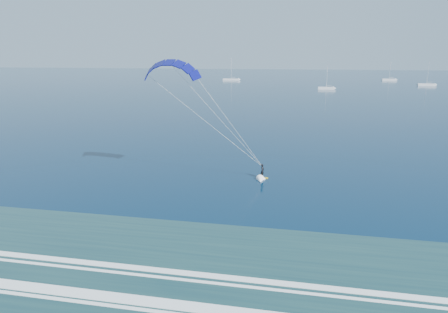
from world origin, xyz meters
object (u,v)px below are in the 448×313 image
sailboat_3 (427,85)px  sailboat_0 (231,79)px  kitesurfer_rig (216,116)px  sailboat_1 (326,88)px  sailboat_2 (389,80)px

sailboat_3 → sailboat_0: bearing=167.5°
kitesurfer_rig → sailboat_0: (-35.47, 209.26, -8.09)m
kitesurfer_rig → sailboat_1: (21.57, 150.30, -8.11)m
kitesurfer_rig → sailboat_1: 152.05m
sailboat_0 → sailboat_1: 82.04m
sailboat_2 → sailboat_3: bearing=-75.5°
sailboat_1 → sailboat_0: bearing=134.0°
sailboat_1 → sailboat_3: sailboat_3 is taller
sailboat_0 → sailboat_1: sailboat_0 is taller
sailboat_1 → sailboat_2: (43.19, 76.87, 0.00)m
sailboat_2 → sailboat_3: (11.00, -42.47, 0.00)m
sailboat_1 → sailboat_2: sailboat_2 is taller
sailboat_0 → sailboat_2: (100.23, 17.90, -0.01)m
sailboat_0 → sailboat_3: sailboat_0 is taller
kitesurfer_rig → sailboat_1: bearing=81.8°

